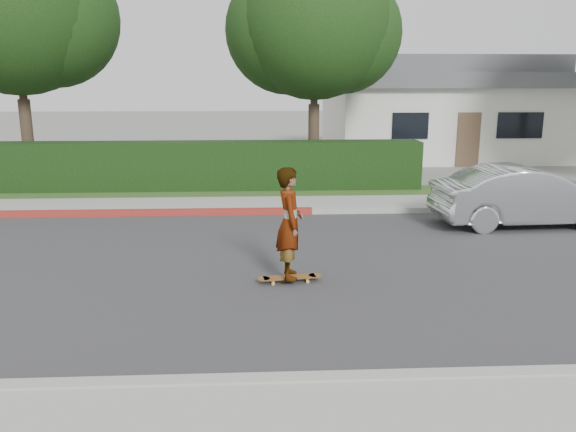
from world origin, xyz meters
name	(u,v)px	position (x,y,z in m)	size (l,w,h in m)	color
ground	(277,267)	(0.00, 0.00, 0.00)	(120.00, 120.00, 0.00)	slate
road	(277,266)	(0.00, 0.00, 0.01)	(60.00, 8.00, 0.01)	#2D2D30
curb_near	(289,383)	(0.00, -4.10, 0.07)	(60.00, 0.20, 0.15)	#9E9E99
curb_far	(272,211)	(0.00, 4.10, 0.07)	(60.00, 0.20, 0.15)	#9E9E99
curb_red_section	(66,214)	(-5.00, 4.10, 0.08)	(12.00, 0.21, 0.15)	maroon
sidewalk_far	(271,204)	(0.00, 5.00, 0.06)	(60.00, 1.60, 0.12)	gray
planting_strip	(270,193)	(0.00, 6.60, 0.05)	(60.00, 1.60, 0.10)	#2D4C1E
hedge	(168,167)	(-3.00, 7.20, 0.75)	(15.00, 1.00, 1.50)	black
tree_left	(16,12)	(-7.51, 8.69, 5.26)	(5.99, 5.21, 8.00)	#33261C
tree_center	(314,27)	(1.49, 9.19, 4.90)	(5.66, 4.84, 7.44)	#33261C
house	(442,108)	(8.00, 16.00, 2.10)	(10.60, 8.60, 4.30)	beige
skateboard	(290,278)	(0.18, -0.85, 0.09)	(1.07, 0.35, 0.10)	gold
skateboarder	(290,223)	(0.18, -0.85, 1.00)	(0.65, 0.43, 1.79)	white
car_silver	(526,196)	(5.73, 2.70, 0.68)	(1.44, 4.13, 1.36)	#B1B4B8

